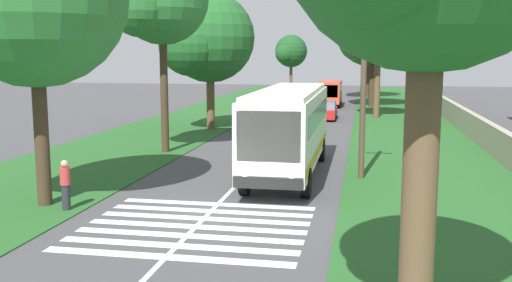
% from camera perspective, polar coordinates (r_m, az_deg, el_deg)
% --- Properties ---
extents(ground, '(160.00, 160.00, 0.00)m').
position_cam_1_polar(ground, '(18.92, -5.02, -7.46)').
color(ground, '#424244').
extents(grass_verge_left, '(120.00, 8.00, 0.04)m').
position_cam_1_polar(grass_verge_left, '(35.44, -11.32, -0.02)').
color(grass_verge_left, '#235623').
rests_on(grass_verge_left, ground).
extents(grass_verge_right, '(120.00, 8.00, 0.04)m').
position_cam_1_polar(grass_verge_right, '(33.08, 16.09, -0.80)').
color(grass_verge_right, '#235623').
rests_on(grass_verge_right, ground).
extents(centre_line, '(110.00, 0.16, 0.01)m').
position_cam_1_polar(centre_line, '(33.29, 1.90, -0.43)').
color(centre_line, silver).
rests_on(centre_line, ground).
extents(coach_bus, '(11.16, 2.62, 3.73)m').
position_cam_1_polar(coach_bus, '(24.99, 3.27, 1.50)').
color(coach_bus, silver).
rests_on(coach_bus, ground).
extents(zebra_crossing, '(5.85, 6.80, 0.01)m').
position_cam_1_polar(zebra_crossing, '(17.94, -5.94, -8.37)').
color(zebra_crossing, silver).
rests_on(zebra_crossing, ground).
extents(trailing_car_0, '(4.30, 1.78, 1.43)m').
position_cam_1_polar(trailing_car_0, '(42.08, 1.50, 2.37)').
color(trailing_car_0, '#B21E1E').
rests_on(trailing_car_0, ground).
extents(trailing_car_1, '(4.30, 1.78, 1.43)m').
position_cam_1_polar(trailing_car_1, '(46.86, 6.81, 2.95)').
color(trailing_car_1, '#B21E1E').
rests_on(trailing_car_1, ground).
extents(trailing_minibus_0, '(6.00, 2.14, 2.53)m').
position_cam_1_polar(trailing_minibus_0, '(58.54, 7.31, 4.92)').
color(trailing_minibus_0, '#CC4C33').
rests_on(trailing_minibus_0, ground).
extents(roadside_tree_left_0, '(5.34, 4.47, 7.75)m').
position_cam_1_polar(roadside_tree_left_0, '(81.73, 3.41, 8.71)').
color(roadside_tree_left_0, brown).
rests_on(roadside_tree_left_0, grass_verge_left).
extents(roadside_tree_left_1, '(7.79, 6.14, 9.33)m').
position_cam_1_polar(roadside_tree_left_1, '(40.47, -4.74, 9.79)').
color(roadside_tree_left_1, brown).
rests_on(roadside_tree_left_1, grass_verge_left).
extents(roadside_tree_left_2, '(6.05, 4.82, 10.43)m').
position_cam_1_polar(roadside_tree_left_2, '(31.10, -9.43, 13.39)').
color(roadside_tree_left_2, '#3D2D1E').
rests_on(roadside_tree_left_2, grass_verge_left).
extents(roadside_tree_right_0, '(7.57, 6.76, 10.92)m').
position_cam_1_polar(roadside_tree_right_0, '(58.32, 11.33, 10.58)').
color(roadside_tree_right_0, '#3D2D1E').
rests_on(roadside_tree_right_0, grass_verge_right).
extents(roadside_tree_right_2, '(5.83, 4.87, 9.28)m').
position_cam_1_polar(roadside_tree_right_2, '(48.50, 11.83, 10.18)').
color(roadside_tree_right_2, brown).
rests_on(roadside_tree_right_2, grass_verge_right).
extents(roadside_tree_right_3, '(8.38, 6.94, 10.68)m').
position_cam_1_polar(roadside_tree_right_3, '(70.78, 10.80, 9.91)').
color(roadside_tree_right_3, '#3D2D1E').
rests_on(roadside_tree_right_3, grass_verge_right).
extents(utility_pole, '(0.24, 1.40, 7.93)m').
position_cam_1_polar(utility_pole, '(24.27, 10.52, 5.91)').
color(utility_pole, '#473828').
rests_on(utility_pole, grass_verge_right).
extents(roadside_wall, '(70.00, 0.40, 1.53)m').
position_cam_1_polar(roadside_wall, '(38.35, 20.50, 1.43)').
color(roadside_wall, '#9E937F').
rests_on(roadside_wall, grass_verge_right).
extents(pedestrian, '(0.34, 0.34, 1.69)m').
position_cam_1_polar(pedestrian, '(20.38, -18.22, -4.07)').
color(pedestrian, '#26262D').
rests_on(pedestrian, grass_verge_left).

